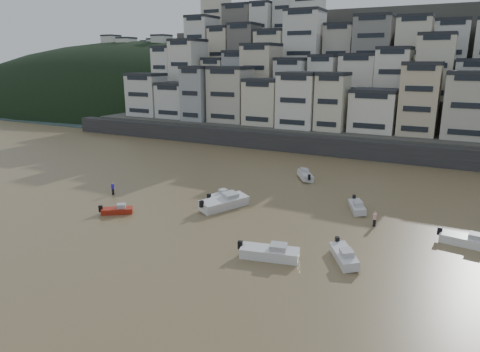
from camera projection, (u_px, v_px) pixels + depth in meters
The scene contains 14 objects.
sea_strip at pixel (140, 99), 203.19m from camera, with size 340.00×340.00×0.00m, color #465964.
harbor_wall at pixel (355, 149), 80.85m from camera, with size 140.00×3.00×3.50m, color #38383A.
hillside at pixel (412, 80), 109.91m from camera, with size 141.04×66.00×50.00m.
headland at pixel (151, 102), 187.95m from camera, with size 216.00×135.00×53.33m.
boat_d at pixel (468, 239), 42.56m from camera, with size 5.50×1.80×1.50m, color white, non-canonical shape.
boat_b at pixel (344, 254), 39.28m from camera, with size 5.25×1.72×1.43m, color silver, non-canonical shape.
boat_j at pixel (117, 209), 51.55m from camera, with size 4.00×1.31×1.09m, color #A92414, non-canonical shape.
boat_c at pixel (224, 201), 53.23m from camera, with size 7.15×2.34×1.95m, color silver, non-canonical shape.
boat_h at pixel (305, 174), 66.46m from camera, with size 5.47×1.79×1.49m, color silver, non-canonical shape.
boat_a at pixel (270, 251), 39.74m from camera, with size 5.97×1.96×1.63m, color white, non-canonical shape.
boat_e at pixel (357, 206), 52.44m from camera, with size 4.94×1.62×1.35m, color silver, non-canonical shape.
boat_f at pixel (220, 195), 56.88m from camera, with size 4.13×1.35×1.13m, color silver, non-canonical shape.
person_blue at pixel (113, 188), 58.78m from camera, with size 0.44×0.44×1.74m, color #341BCB, non-canonical shape.
person_pink at pixel (375, 219), 47.48m from camera, with size 0.44×0.44×1.74m, color #ECA6A7, non-canonical shape.
Camera 1 is at (27.23, -15.51, 17.95)m, focal length 32.00 mm.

